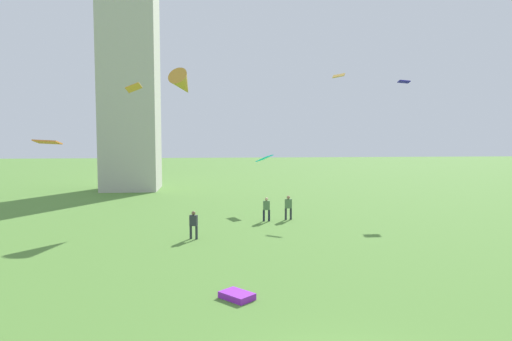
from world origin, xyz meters
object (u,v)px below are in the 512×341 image
(kite_flying_3, at_px, (264,158))
(kite_flying_5, at_px, (404,82))
(person_0, at_px, (288,206))
(kite_flying_1, at_px, (47,142))
(person_2, at_px, (194,223))
(kite_flying_0, at_px, (339,76))
(person_1, at_px, (266,208))
(kite_flying_4, at_px, (134,88))
(kite_bundle_1, at_px, (237,296))
(kite_flying_2, at_px, (183,84))

(kite_flying_3, distance_m, kite_flying_5, 14.15)
(person_0, height_order, kite_flying_1, kite_flying_1)
(person_2, height_order, kite_flying_0, kite_flying_0)
(person_0, bearing_deg, kite_flying_3, -88.62)
(person_1, distance_m, kite_flying_5, 17.75)
(kite_flying_3, distance_m, kite_flying_4, 14.47)
(person_2, relative_size, kite_flying_1, 1.15)
(person_0, xyz_separation_m, kite_bundle_1, (-4.63, -15.47, -0.87))
(person_2, relative_size, kite_flying_4, 1.78)
(person_1, relative_size, kite_flying_4, 1.83)
(kite_flying_3, bearing_deg, person_1, -44.74)
(kite_bundle_1, bearing_deg, person_2, 101.00)
(kite_flying_1, relative_size, kite_flying_3, 0.90)
(kite_flying_2, bearing_deg, kite_flying_0, -143.51)
(kite_flying_1, distance_m, kite_flying_2, 12.86)
(person_0, distance_m, kite_flying_4, 13.61)
(kite_flying_5, bearing_deg, kite_flying_0, -6.25)
(kite_flying_0, bearing_deg, kite_flying_5, -163.18)
(kite_flying_1, relative_size, kite_flying_2, 0.46)
(person_0, distance_m, kite_flying_0, 14.18)
(person_0, bearing_deg, person_2, 29.75)
(kite_flying_1, height_order, kite_flying_5, kite_flying_5)
(person_1, distance_m, kite_bundle_1, 15.37)
(person_1, relative_size, person_2, 1.03)
(person_0, height_order, kite_flying_2, kite_flying_2)
(person_2, xyz_separation_m, kite_bundle_1, (1.94, -9.96, -0.81))
(person_0, distance_m, kite_flying_2, 12.77)
(kite_flying_2, bearing_deg, person_1, 163.65)
(person_2, relative_size, kite_flying_5, 1.62)
(kite_flying_3, xyz_separation_m, kite_flying_4, (-8.76, -10.58, 4.55))
(kite_flying_1, bearing_deg, kite_flying_5, -149.92)
(person_2, xyz_separation_m, kite_flying_3, (5.47, 10.82, 3.26))
(kite_flying_2, relative_size, kite_flying_5, 3.04)
(person_2, distance_m, kite_flying_2, 13.72)
(kite_flying_3, relative_size, kite_bundle_1, 1.31)
(kite_flying_1, bearing_deg, kite_flying_3, -136.68)
(kite_flying_2, bearing_deg, kite_bundle_1, 122.25)
(kite_flying_1, distance_m, kite_flying_3, 17.24)
(kite_flying_2, xyz_separation_m, kite_flying_4, (-2.20, -9.91, -1.35))
(person_0, distance_m, kite_flying_3, 6.29)
(kite_flying_2, distance_m, kite_flying_5, 19.14)
(kite_flying_2, height_order, kite_flying_5, kite_flying_2)
(person_2, relative_size, kite_bundle_1, 1.36)
(person_1, xyz_separation_m, person_2, (-4.92, -5.09, -0.03))
(person_2, bearing_deg, kite_flying_2, -61.58)
(person_0, relative_size, kite_bundle_1, 1.44)
(kite_flying_2, relative_size, kite_bundle_1, 2.55)
(kite_flying_1, bearing_deg, kite_flying_0, -142.17)
(kite_flying_4, height_order, kite_bundle_1, kite_flying_4)
(person_2, height_order, kite_flying_5, kite_flying_5)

